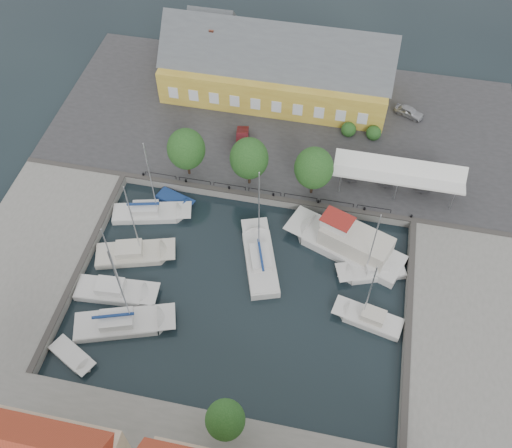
{
  "coord_description": "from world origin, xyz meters",
  "views": [
    {
      "loc": [
        7.46,
        -29.96,
        48.7
      ],
      "look_at": [
        0.0,
        6.0,
        1.5
      ],
      "focal_mm": 40.0,
      "sensor_mm": 36.0,
      "label": 1
    }
  ],
  "objects_px": {
    "car_silver": "(409,112)",
    "west_boat_c": "(115,292)",
    "west_boat_a": "(150,214)",
    "launch_sw": "(72,356)",
    "launch_nw": "(175,200)",
    "warehouse": "(272,68)",
    "car_red": "(242,139)",
    "west_boat_d": "(122,324)",
    "west_boat_b": "(134,254)",
    "tent_canopy": "(399,172)",
    "east_boat_a": "(372,271)",
    "trawler": "(349,245)",
    "east_boat_b": "(369,319)",
    "center_sailboat": "(260,260)"
  },
  "relations": [
    {
      "from": "car_red",
      "to": "west_boat_b",
      "type": "bearing_deg",
      "value": -122.85
    },
    {
      "from": "launch_nw",
      "to": "warehouse",
      "type": "bearing_deg",
      "value": 70.06
    },
    {
      "from": "west_boat_a",
      "to": "launch_nw",
      "type": "height_order",
      "value": "west_boat_a"
    },
    {
      "from": "west_boat_b",
      "to": "launch_nw",
      "type": "bearing_deg",
      "value": 76.06
    },
    {
      "from": "tent_canopy",
      "to": "east_boat_b",
      "type": "bearing_deg",
      "value": -94.42
    },
    {
      "from": "car_silver",
      "to": "west_boat_c",
      "type": "relative_size",
      "value": 0.33
    },
    {
      "from": "car_silver",
      "to": "west_boat_a",
      "type": "relative_size",
      "value": 0.32
    },
    {
      "from": "car_silver",
      "to": "trawler",
      "type": "bearing_deg",
      "value": -170.48
    },
    {
      "from": "west_boat_c",
      "to": "center_sailboat",
      "type": "bearing_deg",
      "value": 26.21
    },
    {
      "from": "tent_canopy",
      "to": "west_boat_c",
      "type": "xyz_separation_m",
      "value": [
        -26.08,
        -18.68,
        -3.42
      ]
    },
    {
      "from": "west_boat_c",
      "to": "launch_sw",
      "type": "relative_size",
      "value": 2.23
    },
    {
      "from": "warehouse",
      "to": "launch_sw",
      "type": "relative_size",
      "value": 5.7
    },
    {
      "from": "center_sailboat",
      "to": "west_boat_c",
      "type": "height_order",
      "value": "center_sailboat"
    },
    {
      "from": "launch_sw",
      "to": "east_boat_a",
      "type": "bearing_deg",
      "value": 29.48
    },
    {
      "from": "trawler",
      "to": "launch_sw",
      "type": "height_order",
      "value": "trawler"
    },
    {
      "from": "west_boat_a",
      "to": "car_red",
      "type": "bearing_deg",
      "value": 57.53
    },
    {
      "from": "east_boat_b",
      "to": "launch_sw",
      "type": "distance_m",
      "value": 27.88
    },
    {
      "from": "west_boat_a",
      "to": "west_boat_d",
      "type": "height_order",
      "value": "west_boat_d"
    },
    {
      "from": "center_sailboat",
      "to": "west_boat_c",
      "type": "xyz_separation_m",
      "value": [
        -13.25,
        -6.52,
        -0.1
      ]
    },
    {
      "from": "launch_sw",
      "to": "launch_nw",
      "type": "bearing_deg",
      "value": 79.21
    },
    {
      "from": "center_sailboat",
      "to": "launch_nw",
      "type": "distance_m",
      "value": 12.59
    },
    {
      "from": "center_sailboat",
      "to": "west_boat_d",
      "type": "xyz_separation_m",
      "value": [
        -11.34,
        -9.72,
        -0.09
      ]
    },
    {
      "from": "trawler",
      "to": "warehouse",
      "type": "bearing_deg",
      "value": 118.82
    },
    {
      "from": "car_silver",
      "to": "launch_sw",
      "type": "relative_size",
      "value": 0.73
    },
    {
      "from": "trawler",
      "to": "east_boat_a",
      "type": "bearing_deg",
      "value": -40.49
    },
    {
      "from": "tent_canopy",
      "to": "west_boat_a",
      "type": "height_order",
      "value": "west_boat_a"
    },
    {
      "from": "car_red",
      "to": "west_boat_d",
      "type": "relative_size",
      "value": 0.32
    },
    {
      "from": "tent_canopy",
      "to": "car_red",
      "type": "bearing_deg",
      "value": 168.97
    },
    {
      "from": "west_boat_b",
      "to": "east_boat_a",
      "type": "bearing_deg",
      "value": 6.79
    },
    {
      "from": "warehouse",
      "to": "tent_canopy",
      "type": "relative_size",
      "value": 2.04
    },
    {
      "from": "trawler",
      "to": "east_boat_b",
      "type": "distance_m",
      "value": 8.34
    },
    {
      "from": "warehouse",
      "to": "car_red",
      "type": "distance_m",
      "value": 10.8
    },
    {
      "from": "car_red",
      "to": "west_boat_d",
      "type": "distance_m",
      "value": 26.15
    },
    {
      "from": "warehouse",
      "to": "launch_sw",
      "type": "height_order",
      "value": "warehouse"
    },
    {
      "from": "trawler",
      "to": "west_boat_b",
      "type": "xyz_separation_m",
      "value": [
        -21.68,
        -5.18,
        -0.76
      ]
    },
    {
      "from": "car_silver",
      "to": "west_boat_a",
      "type": "xyz_separation_m",
      "value": [
        -26.85,
        -21.02,
        -1.35
      ]
    },
    {
      "from": "east_boat_b",
      "to": "center_sailboat",
      "type": "bearing_deg",
      "value": 158.74
    },
    {
      "from": "car_silver",
      "to": "east_boat_a",
      "type": "bearing_deg",
      "value": -162.92
    },
    {
      "from": "west_boat_b",
      "to": "tent_canopy",
      "type": "bearing_deg",
      "value": 28.52
    },
    {
      "from": "west_boat_d",
      "to": "launch_sw",
      "type": "distance_m",
      "value": 5.28
    },
    {
      "from": "trawler",
      "to": "east_boat_b",
      "type": "bearing_deg",
      "value": -70.12
    },
    {
      "from": "east_boat_a",
      "to": "west_boat_a",
      "type": "xyz_separation_m",
      "value": [
        -24.39,
        2.6,
        0.01
      ]
    },
    {
      "from": "west_boat_a",
      "to": "west_boat_b",
      "type": "bearing_deg",
      "value": -89.55
    },
    {
      "from": "car_silver",
      "to": "east_boat_a",
      "type": "height_order",
      "value": "east_boat_a"
    },
    {
      "from": "car_red",
      "to": "east_boat_b",
      "type": "height_order",
      "value": "east_boat_b"
    },
    {
      "from": "east_boat_b",
      "to": "launch_nw",
      "type": "distance_m",
      "value": 24.91
    },
    {
      "from": "trawler",
      "to": "west_boat_c",
      "type": "xyz_separation_m",
      "value": [
        -21.97,
        -9.85,
        -0.76
      ]
    },
    {
      "from": "car_silver",
      "to": "east_boat_a",
      "type": "distance_m",
      "value": 23.79
    },
    {
      "from": "east_boat_b",
      "to": "west_boat_b",
      "type": "bearing_deg",
      "value": 173.86
    },
    {
      "from": "trawler",
      "to": "west_boat_d",
      "type": "height_order",
      "value": "west_boat_d"
    }
  ]
}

